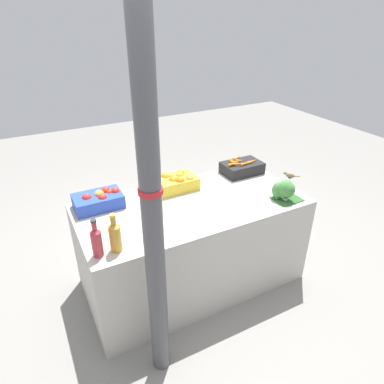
# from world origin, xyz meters

# --- Properties ---
(ground_plane) EXTENTS (10.00, 10.00, 0.00)m
(ground_plane) POSITION_xyz_m (0.00, 0.00, 0.00)
(ground_plane) COLOR gray
(market_table) EXTENTS (1.80, 0.89, 0.80)m
(market_table) POSITION_xyz_m (0.00, 0.00, 0.40)
(market_table) COLOR #B7B2A8
(market_table) RESTS_ON ground_plane
(support_pole) EXTENTS (0.13, 0.13, 2.50)m
(support_pole) POSITION_xyz_m (-0.57, -0.64, 1.25)
(support_pole) COLOR #4C4C51
(support_pole) RESTS_ON ground_plane
(apple_crate) EXTENTS (0.37, 0.24, 0.14)m
(apple_crate) POSITION_xyz_m (-0.66, 0.28, 0.86)
(apple_crate) COLOR #2847B7
(apple_crate) RESTS_ON market_table
(orange_crate) EXTENTS (0.37, 0.24, 0.14)m
(orange_crate) POSITION_xyz_m (-0.01, 0.29, 0.86)
(orange_crate) COLOR gold
(orange_crate) RESTS_ON market_table
(carrot_crate) EXTENTS (0.37, 0.24, 0.14)m
(carrot_crate) POSITION_xyz_m (0.68, 0.28, 0.85)
(carrot_crate) COLOR black
(carrot_crate) RESTS_ON market_table
(broccoli_pile) EXTENTS (0.23, 0.18, 0.18)m
(broccoli_pile) POSITION_xyz_m (0.67, -0.30, 0.89)
(broccoli_pile) COLOR #2D602D
(broccoli_pile) RESTS_ON market_table
(juice_bottle_ruby) EXTENTS (0.07, 0.07, 0.26)m
(juice_bottle_ruby) POSITION_xyz_m (-0.82, -0.31, 0.90)
(juice_bottle_ruby) COLOR #B2333D
(juice_bottle_ruby) RESTS_ON market_table
(juice_bottle_amber) EXTENTS (0.08, 0.08, 0.27)m
(juice_bottle_amber) POSITION_xyz_m (-0.71, -0.31, 0.91)
(juice_bottle_amber) COLOR gold
(juice_bottle_amber) RESTS_ON market_table
(sparrow_bird) EXTENTS (0.09, 0.12, 0.05)m
(sparrow_bird) POSITION_xyz_m (0.73, -0.28, 1.00)
(sparrow_bird) COLOR #4C3D2D
(sparrow_bird) RESTS_ON broccoli_pile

